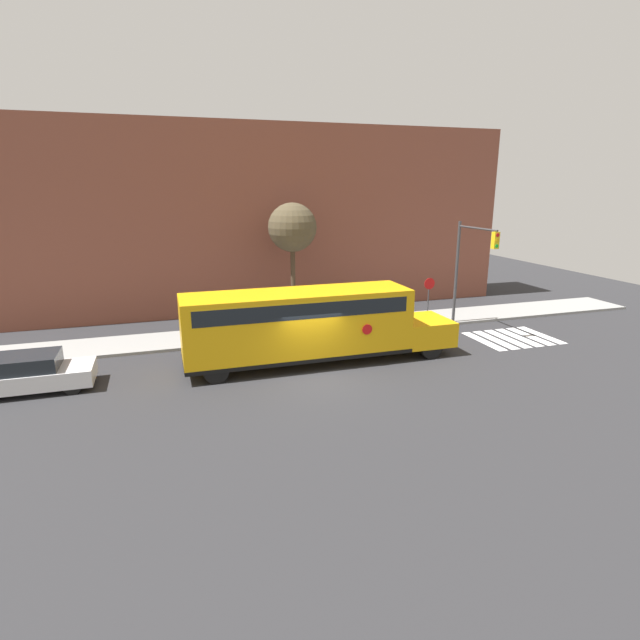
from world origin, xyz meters
TOP-DOWN VIEW (x-y plane):
  - ground_plane at (0.00, 0.00)m, footprint 60.00×60.00m
  - sidewalk_strip at (0.00, 6.50)m, footprint 44.00×3.00m
  - building_backdrop at (0.00, 13.00)m, footprint 32.00×4.00m
  - crosswalk_stripes at (11.17, 2.00)m, footprint 4.00×3.20m
  - school_bus at (0.16, 1.60)m, footprint 11.95×2.57m
  - parked_car at (-10.57, 1.83)m, footprint 4.19×1.85m
  - stop_sign at (8.37, 5.75)m, footprint 0.63×0.10m
  - traffic_light at (9.70, 4.20)m, footprint 0.28×3.33m
  - tree_near_sidewalk at (1.43, 8.83)m, footprint 2.69×2.69m

SIDE VIEW (x-z plane):
  - ground_plane at x=0.00m, z-range 0.00..0.00m
  - crosswalk_stripes at x=11.17m, z-range 0.00..0.01m
  - sidewalk_strip at x=0.00m, z-range 0.00..0.15m
  - parked_car at x=-10.57m, z-range 0.00..1.43m
  - stop_sign at x=8.37m, z-range 0.39..3.00m
  - school_bus at x=0.16m, z-range 0.22..3.44m
  - traffic_light at x=9.70m, z-range 0.91..6.60m
  - tree_near_sidewalk at x=1.43m, z-range 1.92..8.56m
  - building_backdrop at x=0.00m, z-range 0.00..11.05m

